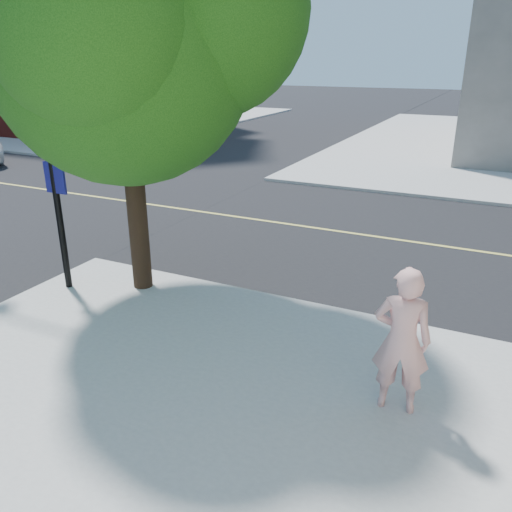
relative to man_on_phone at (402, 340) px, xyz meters
The scene contains 6 objects.
ground 6.68m from the man_on_phone, 158.67° to the left, with size 140.00×140.00×0.00m, color black.
road_ew 9.30m from the man_on_phone, 131.68° to the left, with size 140.00×9.00×0.01m, color black.
sidewalk_nw 37.70m from the man_on_phone, 140.65° to the left, with size 26.00×25.00×0.12m, color #AEAEAC.
church 33.71m from the man_on_phone, 142.03° to the left, with size 15.20×12.00×14.40m.
man_on_phone is the anchor object (origin of this frame).
street_tree 6.63m from the man_on_phone, 161.98° to the left, with size 5.65×5.14×7.50m.
Camera 1 is at (6.94, -8.18, 4.36)m, focal length 36.38 mm.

